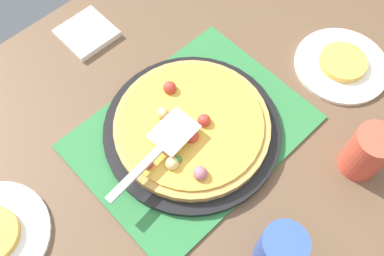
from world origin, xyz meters
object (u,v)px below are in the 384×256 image
object	(u,v)px
pizza_pan	(192,130)
cup_far	(280,251)
napkin_stack	(86,34)
plate_near_left	(341,65)
pizza_server	(159,150)
cup_corner	(367,152)
pizza	(192,126)
served_slice_left	(343,62)

from	to	relation	value
pizza_pan	cup_far	distance (m)	0.31
cup_far	napkin_stack	bearing A→B (deg)	-95.85
plate_near_left	napkin_stack	world-z (taller)	napkin_stack
pizza_server	napkin_stack	xyz separation A→B (m)	(-0.09, -0.38, -0.06)
pizza_server	pizza_pan	bearing A→B (deg)	-174.43
cup_corner	napkin_stack	distance (m)	0.70
pizza_pan	plate_near_left	size ratio (longest dim) A/B	1.73
pizza	cup_corner	xyz separation A→B (m)	(-0.20, 0.29, 0.03)
cup_far	pizza_server	size ratio (longest dim) A/B	0.51
pizza_pan	napkin_stack	bearing A→B (deg)	-89.62
served_slice_left	napkin_stack	bearing A→B (deg)	-52.33
plate_near_left	served_slice_left	distance (m)	0.01
pizza	cup_far	xyz separation A→B (m)	(0.07, 0.30, 0.03)
pizza_pan	napkin_stack	world-z (taller)	pizza_pan
served_slice_left	pizza_server	bearing A→B (deg)	-12.65
pizza_pan	plate_near_left	xyz separation A→B (m)	(-0.38, 0.12, -0.01)
pizza_pan	napkin_stack	distance (m)	0.38
pizza_server	napkin_stack	distance (m)	0.40
cup_far	served_slice_left	bearing A→B (deg)	-157.97
pizza	pizza_server	size ratio (longest dim) A/B	1.42
served_slice_left	cup_far	size ratio (longest dim) A/B	0.92
napkin_stack	pizza	bearing A→B (deg)	90.09
cup_far	napkin_stack	distance (m)	0.68
served_slice_left	pizza_server	xyz separation A→B (m)	(0.47, -0.11, 0.05)
cup_far	pizza_server	xyz separation A→B (m)	(0.03, -0.29, 0.01)
pizza_pan	served_slice_left	bearing A→B (deg)	162.89
plate_near_left	napkin_stack	bearing A→B (deg)	-52.33
plate_near_left	pizza_server	bearing A→B (deg)	-12.65
cup_corner	pizza_server	xyz separation A→B (m)	(0.29, -0.28, 0.01)
served_slice_left	cup_far	xyz separation A→B (m)	(0.45, 0.18, 0.04)
pizza_pan	napkin_stack	size ratio (longest dim) A/B	3.17
plate_near_left	cup_far	world-z (taller)	cup_far
pizza	pizza_server	bearing A→B (deg)	5.40
napkin_stack	served_slice_left	bearing A→B (deg)	127.67
pizza_pan	pizza	bearing A→B (deg)	14.01
served_slice_left	napkin_stack	distance (m)	0.62
napkin_stack	cup_corner	bearing A→B (deg)	106.61
cup_corner	napkin_stack	xyz separation A→B (m)	(0.20, -0.67, -0.05)
cup_corner	pizza	bearing A→B (deg)	-55.72
napkin_stack	pizza_pan	bearing A→B (deg)	90.38
plate_near_left	cup_far	size ratio (longest dim) A/B	1.83
pizza_pan	served_slice_left	size ratio (longest dim) A/B	3.45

